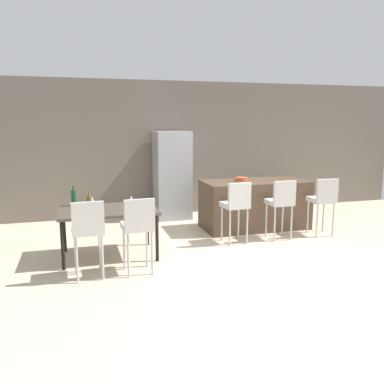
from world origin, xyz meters
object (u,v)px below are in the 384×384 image
(wine_bottle_right, at_px, (74,198))
(bar_chair_left, at_px, (236,203))
(kitchen_island, at_px, (254,204))
(bar_chair_middle, at_px, (281,200))
(dining_chair_far, at_px, (138,224))
(refrigerator, at_px, (172,175))
(wine_bottle_corner, at_px, (89,203))
(wine_glass_middle, at_px, (131,199))
(dining_chair_near, at_px, (88,227))
(fruit_bowl, at_px, (242,179))
(bar_chair_right, at_px, (323,198))
(wine_glass_left, at_px, (92,199))
(dining_table, at_px, (108,213))
(potted_plant, at_px, (286,195))

(wine_bottle_right, bearing_deg, bar_chair_left, -6.47)
(kitchen_island, relative_size, bar_chair_middle, 1.90)
(dining_chair_far, relative_size, refrigerator, 0.57)
(wine_bottle_corner, distance_m, wine_glass_middle, 0.65)
(dining_chair_near, bearing_deg, fruit_bowl, 32.02)
(wine_bottle_right, distance_m, wine_glass_middle, 0.90)
(wine_bottle_right, bearing_deg, bar_chair_middle, -4.91)
(bar_chair_middle, relative_size, bar_chair_right, 1.00)
(wine_glass_left, bearing_deg, wine_bottle_corner, -99.68)
(bar_chair_middle, bearing_deg, wine_glass_middle, 179.94)
(wine_glass_middle, xyz_separation_m, refrigerator, (1.15, 2.10, 0.06))
(wine_glass_left, bearing_deg, bar_chair_left, -2.76)
(dining_chair_near, distance_m, fruit_bowl, 3.44)
(wine_bottle_right, relative_size, wine_glass_middle, 1.78)
(kitchen_island, distance_m, refrigerator, 1.89)
(wine_bottle_corner, bearing_deg, dining_chair_far, -52.20)
(kitchen_island, bearing_deg, refrigerator, 136.66)
(bar_chair_right, xyz_separation_m, wine_glass_middle, (-3.42, 0.00, 0.17))
(dining_table, relative_size, dining_chair_far, 1.37)
(wine_bottle_corner, bearing_deg, potted_plant, 26.53)
(bar_chair_right, xyz_separation_m, wine_bottle_corner, (-4.05, -0.15, 0.16))
(dining_chair_near, distance_m, wine_bottle_right, 1.23)
(refrigerator, bearing_deg, dining_chair_far, -111.31)
(kitchen_island, distance_m, dining_chair_far, 3.08)
(bar_chair_middle, bearing_deg, bar_chair_left, 179.99)
(dining_chair_near, height_order, wine_glass_left, dining_chair_near)
(kitchen_island, xyz_separation_m, wine_bottle_corner, (-3.11, -0.99, 0.40))
(dining_chair_far, distance_m, wine_bottle_corner, 0.99)
(fruit_bowl, bearing_deg, wine_glass_left, -164.30)
(wine_glass_left, relative_size, refrigerator, 0.09)
(wine_bottle_right, bearing_deg, wine_glass_middle, -18.98)
(wine_bottle_corner, height_order, wine_bottle_right, wine_bottle_corner)
(dining_chair_far, height_order, fruit_bowl, dining_chair_far)
(wine_bottle_corner, xyz_separation_m, wine_glass_middle, (0.63, 0.15, 0.00))
(wine_glass_middle, bearing_deg, dining_chair_near, -126.58)
(kitchen_island, height_order, fruit_bowl, fruit_bowl)
(kitchen_island, height_order, dining_chair_far, dining_chair_far)
(wine_bottle_right, distance_m, potted_plant, 5.07)
(wine_bottle_corner, relative_size, potted_plant, 0.53)
(bar_chair_left, relative_size, bar_chair_middle, 1.00)
(dining_chair_near, bearing_deg, kitchen_island, 29.16)
(bar_chair_left, height_order, dining_chair_far, same)
(bar_chair_middle, distance_m, wine_glass_middle, 2.59)
(dining_table, relative_size, wine_bottle_corner, 4.44)
(bar_chair_middle, height_order, potted_plant, bar_chair_middle)
(wine_glass_left, xyz_separation_m, fruit_bowl, (2.81, 0.79, 0.09))
(bar_chair_right, bearing_deg, refrigerator, 137.18)
(bar_chair_middle, height_order, wine_bottle_right, same)
(bar_chair_left, xyz_separation_m, wine_glass_middle, (-1.75, 0.00, 0.17))
(kitchen_island, height_order, dining_chair_near, dining_chair_near)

